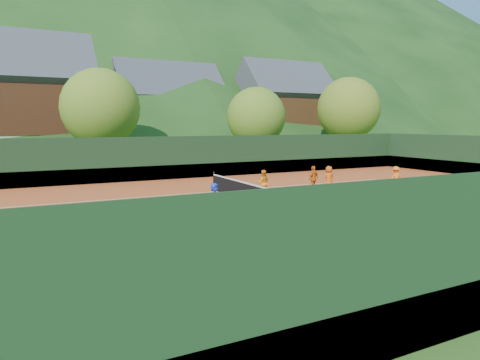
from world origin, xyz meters
name	(u,v)px	position (x,y,z in m)	size (l,w,h in m)	color
ground	(265,208)	(0.00, 0.00, 0.00)	(400.00, 400.00, 0.00)	#2A4F18
clay_court	(265,208)	(0.00, 0.00, 0.01)	(40.00, 24.00, 0.02)	#B4441D
mountain_far_right	(272,24)	(90.00, 150.00, 47.50)	(260.00, 260.00, 95.00)	black
coach	(216,206)	(-3.66, -2.68, 0.88)	(0.63, 0.41, 1.72)	#192EA5
student_a	(263,183)	(1.60, 3.01, 0.72)	(0.68, 0.53, 1.40)	orange
student_b	(313,179)	(4.93, 3.02, 0.76)	(0.86, 0.36, 1.47)	#D66113
student_c	(329,178)	(5.97, 2.95, 0.73)	(0.70, 0.45, 1.43)	#D05212
student_d	(396,178)	(9.96, 1.67, 0.69)	(0.86, 0.50, 1.34)	orange
tennis_ball_0	(249,223)	(-2.15, -2.43, 0.05)	(0.07, 0.07, 0.07)	#D2F328
tennis_ball_1	(370,215)	(3.13, -3.43, 0.05)	(0.07, 0.07, 0.07)	#D2F328
tennis_ball_2	(310,293)	(-4.20, -9.22, 0.05)	(0.07, 0.07, 0.07)	#D2F328
tennis_ball_3	(404,276)	(-1.40, -9.36, 0.05)	(0.07, 0.07, 0.07)	#D2F328
tennis_ball_4	(251,217)	(-1.56, -1.49, 0.05)	(0.07, 0.07, 0.07)	#D2F328
tennis_ball_5	(300,241)	(-1.87, -5.49, 0.05)	(0.07, 0.07, 0.07)	#D2F328
tennis_ball_6	(409,233)	(2.14, -6.37, 0.05)	(0.07, 0.07, 0.07)	#D2F328
tennis_ball_7	(143,296)	(-7.61, -7.67, 0.05)	(0.07, 0.07, 0.07)	#D2F328
tennis_ball_8	(174,252)	(-5.96, -4.81, 0.05)	(0.07, 0.07, 0.07)	#D2F328
tennis_ball_9	(253,254)	(-3.95, -6.06, 0.05)	(0.07, 0.07, 0.07)	#D2F328
tennis_ball_10	(356,203)	(4.52, -1.00, 0.05)	(0.07, 0.07, 0.07)	#D2F328
tennis_ball_11	(298,223)	(-0.47, -3.35, 0.05)	(0.07, 0.07, 0.07)	#D2F328
tennis_ball_12	(176,271)	(-6.42, -6.44, 0.05)	(0.07, 0.07, 0.07)	#D2F328
tennis_ball_13	(224,216)	(-2.51, -0.92, 0.05)	(0.07, 0.07, 0.07)	#D2F328
tennis_ball_14	(317,210)	(1.75, -1.58, 0.05)	(0.07, 0.07, 0.07)	#D2F328
tennis_ball_15	(126,273)	(-7.61, -5.98, 0.05)	(0.07, 0.07, 0.07)	#D2F328
tennis_ball_16	(350,245)	(-0.73, -6.60, 0.05)	(0.07, 0.07, 0.07)	#D2F328
tennis_ball_17	(325,220)	(0.79, -3.40, 0.05)	(0.07, 0.07, 0.07)	#D2F328
tennis_ball_18	(188,242)	(-5.21, -3.95, 0.05)	(0.07, 0.07, 0.07)	#D2F328
tennis_ball_19	(348,211)	(2.78, -2.41, 0.05)	(0.07, 0.07, 0.07)	#D2F328
tennis_ball_20	(434,252)	(1.05, -8.28, 0.05)	(0.07, 0.07, 0.07)	#D2F328
tennis_ball_21	(276,244)	(-2.79, -5.45, 0.05)	(0.07, 0.07, 0.07)	#D2F328
court_lines	(265,208)	(0.00, 0.00, 0.02)	(23.83, 11.03, 0.00)	white
tennis_net	(265,197)	(0.00, 0.00, 0.52)	(0.10, 12.07, 1.10)	black
perimeter_fence	(266,181)	(0.00, 0.00, 1.27)	(40.40, 24.24, 3.00)	black
ball_hopper	(198,227)	(-5.19, -4.89, 0.77)	(0.57, 0.57, 1.00)	black
chalet_left	(19,105)	(-10.00, 30.00, 5.65)	(13.80, 9.93, 12.92)	beige
chalet_mid	(168,115)	(6.00, 34.00, 4.99)	(12.65, 8.82, 11.45)	beige
chalet_right	(283,113)	(20.00, 30.00, 5.26)	(11.50, 8.82, 11.91)	beige
tree_b	(101,108)	(-4.00, 20.00, 5.19)	(6.40, 6.40, 8.40)	#3C2718
tree_c	(256,117)	(10.00, 19.00, 4.54)	(5.60, 5.60, 7.35)	#3D2518
tree_d	(348,109)	(22.00, 20.00, 5.52)	(6.80, 6.80, 8.93)	#41291A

